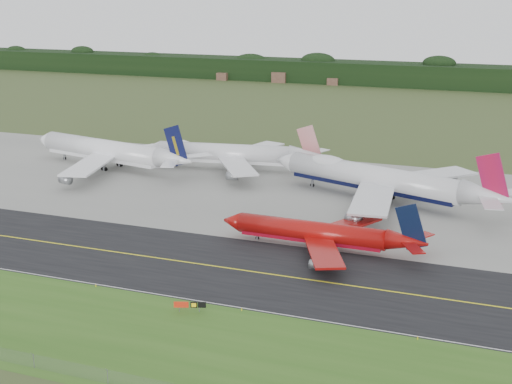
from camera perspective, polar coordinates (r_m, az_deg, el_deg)
The scene contains 15 objects.
ground at distance 138.38m, azimuth 0.98°, elevation -5.89°, with size 600.00×600.00×0.00m, color #374A22.
grass_verge at distance 109.07m, azimuth -5.32°, elevation -12.30°, with size 400.00×30.00×0.01m, color #315D1B.
taxiway at distance 134.89m, azimuth 0.41°, elevation -6.48°, with size 400.00×32.00×0.02m, color black.
apron at distance 184.66m, azimuth 6.27°, elevation -0.32°, with size 400.00×78.00×0.01m, color gray.
taxiway_centreline at distance 134.88m, azimuth 0.41°, elevation -6.47°, with size 400.00×0.40×0.00m, color yellow.
taxiway_edge_line at distance 121.67m, azimuth -2.13°, elevation -9.09°, with size 400.00×0.25×0.00m, color silver.
horizon_treeline at distance 399.83m, azimuth 14.37°, elevation 8.89°, with size 700.00×25.00×12.00m.
jet_ba_747 at distance 180.46m, azimuth 9.91°, elevation 1.02°, with size 64.60×52.09×16.71m.
jet_red_737 at distance 146.66m, azimuth 5.31°, elevation -3.31°, with size 43.49×35.55×11.77m.
jet_navy_gold at distance 215.00m, azimuth -11.54°, elevation 3.20°, with size 60.49×51.84×15.71m.
jet_star_tail at distance 208.88m, azimuth -1.82°, elevation 3.05°, with size 54.45×45.12×14.37m.
taxiway_sign at distance 119.55m, azimuth -5.33°, elevation -8.98°, with size 5.09×1.92×1.77m.
edge_marker_left at distance 131.96m, azimuth -12.69°, elevation -7.31°, with size 0.16×0.16×0.50m, color yellow.
edge_marker_center at distance 119.85m, azimuth -1.16°, elevation -9.37°, with size 0.16×0.16×0.50m, color yellow.
edge_marker_right at distance 113.50m, azimuth 12.80°, elevation -11.33°, with size 0.16×0.16×0.50m, color yellow.
Camera 1 is at (42.68, -121.10, 51.59)m, focal length 50.00 mm.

